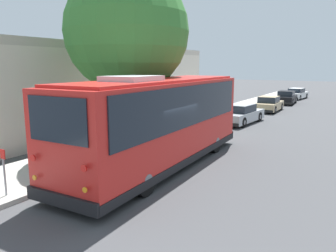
{
  "coord_description": "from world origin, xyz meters",
  "views": [
    {
      "loc": [
        -9.73,
        -6.55,
        3.9
      ],
      "look_at": [
        2.18,
        0.83,
        1.3
      ],
      "focal_mm": 35.0,
      "sensor_mm": 36.0,
      "label": 1
    }
  ],
  "objects": [
    {
      "name": "fire_hydrant",
      "position": [
        9.22,
        2.3,
        0.55
      ],
      "size": [
        0.22,
        0.22,
        0.81
      ],
      "color": "#99999E",
      "rests_on": "sidewalk_slab"
    },
    {
      "name": "parked_sedan_black",
      "position": [
        25.27,
        0.83,
        0.62
      ],
      "size": [
        4.31,
        1.94,
        1.33
      ],
      "rotation": [
        0.0,
        0.0,
        0.07
      ],
      "color": "black",
      "rests_on": "ground"
    },
    {
      "name": "sidewalk_slab",
      "position": [
        0.0,
        3.51,
        0.07
      ],
      "size": [
        80.0,
        3.24,
        0.15
      ],
      "primitive_type": "cube",
      "color": "beige",
      "rests_on": "ground"
    },
    {
      "name": "street_tree",
      "position": [
        2.19,
        2.89,
        5.75
      ],
      "size": [
        5.5,
        5.5,
        8.8
      ],
      "color": "brown",
      "rests_on": "sidewalk_slab"
    },
    {
      "name": "curb_strip",
      "position": [
        0.0,
        1.82,
        0.07
      ],
      "size": [
        80.0,
        0.14,
        0.15
      ],
      "primitive_type": "cube",
      "color": "#AAA69D",
      "rests_on": "ground"
    },
    {
      "name": "parked_sedan_tan",
      "position": [
        18.69,
        0.83,
        0.6
      ],
      "size": [
        4.24,
        1.85,
        1.29
      ],
      "rotation": [
        0.0,
        0.0,
        0.03
      ],
      "color": "tan",
      "rests_on": "ground"
    },
    {
      "name": "ground_plane",
      "position": [
        0.0,
        0.0,
        0.0
      ],
      "size": [
        160.0,
        160.0,
        0.0
      ],
      "primitive_type": "plane",
      "color": "#474749"
    },
    {
      "name": "sign_post_near",
      "position": [
        -4.52,
        2.26,
        0.87
      ],
      "size": [
        0.06,
        0.22,
        1.38
      ],
      "color": "gray",
      "rests_on": "sidewalk_slab"
    },
    {
      "name": "parked_sedan_silver",
      "position": [
        11.67,
        0.84,
        0.61
      ],
      "size": [
        4.69,
        1.93,
        1.31
      ],
      "rotation": [
        0.0,
        0.0,
        -0.06
      ],
      "color": "#A8AAAF",
      "rests_on": "ground"
    },
    {
      "name": "shuttle_bus",
      "position": [
        0.64,
        0.23,
        1.91
      ],
      "size": [
        10.33,
        3.15,
        3.56
      ],
      "rotation": [
        0.0,
        0.0,
        0.04
      ],
      "color": "red",
      "rests_on": "ground"
    },
    {
      "name": "building_backdrop",
      "position": [
        4.09,
        9.86,
        2.37
      ],
      "size": [
        24.04,
        7.17,
        5.13
      ],
      "color": "beige",
      "rests_on": "ground"
    },
    {
      "name": "parked_sedan_white",
      "position": [
        31.17,
        0.91,
        0.58
      ],
      "size": [
        4.6,
        2.02,
        1.27
      ],
      "rotation": [
        0.0,
        0.0,
        -0.08
      ],
      "color": "silver",
      "rests_on": "ground"
    },
    {
      "name": "sign_post_far",
      "position": [
        -3.22,
        2.26,
        0.82
      ],
      "size": [
        0.06,
        0.06,
        1.33
      ],
      "color": "gray",
      "rests_on": "sidewalk_slab"
    }
  ]
}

